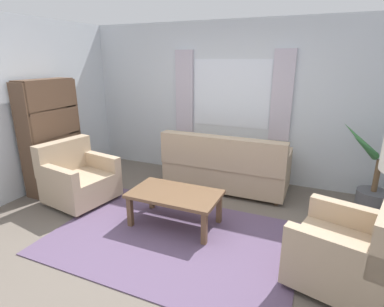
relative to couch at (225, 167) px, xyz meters
The scene contains 10 objects.
ground_plane 1.65m from the couch, 94.66° to the right, with size 6.24×6.24×0.00m, color #6B6056.
wall_back 1.15m from the couch, 101.17° to the left, with size 5.32×0.12×2.60m, color silver.
window_with_curtains 1.23m from the couch, 102.74° to the left, with size 1.98×0.07×1.40m.
area_rug 1.65m from the couch, 94.66° to the right, with size 2.79×1.88×0.01m, color #604C6B.
couch is the anchor object (origin of this frame).
armchair_left 2.22m from the couch, 145.55° to the right, with size 0.94×0.96×0.88m.
armchair_right 2.33m from the couch, 44.35° to the right, with size 1.00×1.02×0.88m.
coffee_table 1.32m from the couch, 100.37° to the right, with size 1.10×0.64×0.44m.
potted_plant 2.06m from the couch, ahead, with size 1.07×0.88×1.19m.
bookshelf 2.70m from the couch, 158.26° to the right, with size 0.30×0.94×1.72m.
Camera 1 is at (1.43, -2.72, 2.00)m, focal length 28.33 mm.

